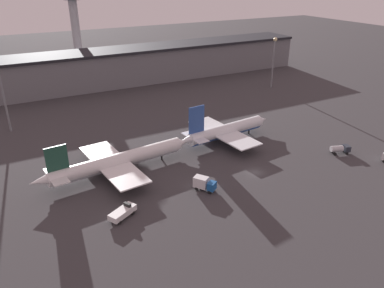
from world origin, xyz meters
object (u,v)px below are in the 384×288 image
airplane_1 (225,131)px  service_vehicle_1 (123,212)px  service_vehicle_0 (340,149)px  control_tower (75,23)px  service_vehicle_3 (204,183)px  airplane_0 (117,161)px

airplane_1 → service_vehicle_1: bearing=-156.4°
airplane_1 → service_vehicle_1: (-43.33, -24.88, -2.16)m
service_vehicle_0 → service_vehicle_1: bearing=-160.9°
airplane_1 → control_tower: (-19.98, 118.14, 22.01)m
service_vehicle_3 → service_vehicle_0: bearing=54.3°
airplane_0 → service_vehicle_0: bearing=-24.0°
service_vehicle_1 → airplane_1: bearing=1.3°
service_vehicle_0 → control_tower: control_tower is taller
service_vehicle_1 → airplane_0: bearing=46.5°
control_tower → service_vehicle_3: bearing=-90.5°
airplane_0 → control_tower: control_tower is taller
airplane_0 → service_vehicle_3: airplane_0 is taller
airplane_0 → airplane_1: size_ratio=1.27×
airplane_0 → airplane_1: (37.78, 4.18, 0.07)m
service_vehicle_3 → service_vehicle_1: bearing=-119.9°
service_vehicle_1 → service_vehicle_3: size_ratio=1.20×
service_vehicle_0 → service_vehicle_1: service_vehicle_1 is taller
airplane_0 → service_vehicle_3: bearing=-55.5°
airplane_0 → service_vehicle_1: 21.53m
service_vehicle_0 → control_tower: bearing=126.6°
airplane_0 → service_vehicle_1: (-5.55, -20.70, -2.10)m
airplane_0 → control_tower: 125.56m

